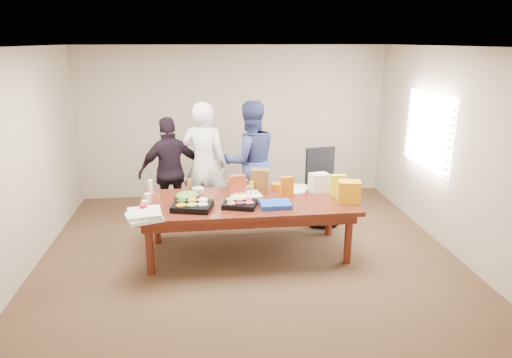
{
  "coord_description": "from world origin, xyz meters",
  "views": [
    {
      "loc": [
        -0.55,
        -5.57,
        2.77
      ],
      "look_at": [
        0.12,
        0.1,
        1.01
      ],
      "focal_mm": 31.64,
      "sensor_mm": 36.0,
      "label": 1
    }
  ],
  "objects": [
    {
      "name": "chip_bag_orange",
      "position": [
        0.55,
        0.13,
        0.88
      ],
      "size": [
        0.18,
        0.1,
        0.27
      ],
      "primitive_type": "cube",
      "rotation": [
        0.0,
        0.0,
        0.16
      ],
      "color": "orange",
      "rests_on": "conference_table"
    },
    {
      "name": "person_right",
      "position": [
        0.17,
        1.24,
        0.95
      ],
      "size": [
        1.04,
        0.88,
        1.9
      ],
      "primitive_type": "imported",
      "rotation": [
        0.0,
        0.0,
        3.33
      ],
      "color": "navy",
      "rests_on": "floor"
    },
    {
      "name": "dip_bowl_a",
      "position": [
        0.05,
        0.47,
        0.78
      ],
      "size": [
        0.16,
        0.16,
        0.05
      ],
      "primitive_type": "cylinder",
      "rotation": [
        0.0,
        0.0,
        0.17
      ],
      "color": "#F6E0C8",
      "rests_on": "conference_table"
    },
    {
      "name": "dressing_bottle",
      "position": [
        -0.77,
        0.49,
        0.84
      ],
      "size": [
        0.06,
        0.06,
        0.18
      ],
      "primitive_type": "cylinder",
      "rotation": [
        0.0,
        0.0,
        0.09
      ],
      "color": "brown",
      "rests_on": "conference_table"
    },
    {
      "name": "kraft_bag",
      "position": [
        0.21,
        0.33,
        0.91
      ],
      "size": [
        0.28,
        0.22,
        0.33
      ],
      "primitive_type": "cube",
      "rotation": [
        0.0,
        0.0,
        -0.33
      ],
      "color": "brown",
      "rests_on": "conference_table"
    },
    {
      "name": "conference_table",
      "position": [
        0.0,
        0.0,
        0.38
      ],
      "size": [
        2.8,
        1.2,
        0.75
      ],
      "primitive_type": "cube",
      "color": "#4C1C0F",
      "rests_on": "floor"
    },
    {
      "name": "veggie_tray",
      "position": [
        -0.72,
        -0.23,
        0.79
      ],
      "size": [
        0.55,
        0.47,
        0.07
      ],
      "primitive_type": "cube",
      "rotation": [
        0.0,
        0.0,
        -0.24
      ],
      "color": "black",
      "rests_on": "conference_table"
    },
    {
      "name": "ceiling",
      "position": [
        0.0,
        0.0,
        2.71
      ],
      "size": [
        5.5,
        5.0,
        0.02
      ],
      "primitive_type": "cube",
      "color": "white",
      "rests_on": "wall_back"
    },
    {
      "name": "mustard_bottle",
      "position": [
        0.09,
        0.28,
        0.83
      ],
      "size": [
        0.06,
        0.06,
        0.17
      ],
      "primitive_type": "cylinder",
      "rotation": [
        0.0,
        0.0,
        -0.07
      ],
      "color": "yellow",
      "rests_on": "conference_table"
    },
    {
      "name": "bread_loaf",
      "position": [
        -0.09,
        0.52,
        0.81
      ],
      "size": [
        0.31,
        0.18,
        0.12
      ],
      "primitive_type": "cube",
      "rotation": [
        0.0,
        0.0,
        0.18
      ],
      "color": "brown",
      "rests_on": "conference_table"
    },
    {
      "name": "wall_back",
      "position": [
        0.0,
        2.5,
        1.35
      ],
      "size": [
        5.5,
        0.04,
        2.7
      ],
      "primitive_type": "cube",
      "color": "beige",
      "rests_on": "floor"
    },
    {
      "name": "red_cup",
      "position": [
        -1.3,
        -0.35,
        0.81
      ],
      "size": [
        0.1,
        0.1,
        0.13
      ],
      "primitive_type": "cylinder",
      "rotation": [
        0.0,
        0.0,
        0.04
      ],
      "color": "red",
      "rests_on": "conference_table"
    },
    {
      "name": "wall_left",
      "position": [
        -2.75,
        0.0,
        1.35
      ],
      "size": [
        0.04,
        5.0,
        2.7
      ],
      "primitive_type": "cube",
      "color": "beige",
      "rests_on": "floor"
    },
    {
      "name": "window_panel",
      "position": [
        2.72,
        0.6,
        1.5
      ],
      "size": [
        0.03,
        1.4,
        1.1
      ],
      "primitive_type": "cube",
      "color": "white",
      "rests_on": "wall_right"
    },
    {
      "name": "plate_b",
      "position": [
        0.8,
        0.45,
        0.76
      ],
      "size": [
        0.31,
        0.31,
        0.02
      ],
      "primitive_type": "cylinder",
      "rotation": [
        0.0,
        0.0,
        -0.23
      ],
      "color": "silver",
      "rests_on": "conference_table"
    },
    {
      "name": "chip_bag_blue",
      "position": [
        0.33,
        -0.27,
        0.78
      ],
      "size": [
        0.39,
        0.3,
        0.06
      ],
      "primitive_type": "cube",
      "rotation": [
        0.0,
        0.0,
        0.03
      ],
      "color": "#1D42BC",
      "rests_on": "conference_table"
    },
    {
      "name": "sheet_cake",
      "position": [
        -0.02,
        0.05,
        0.78
      ],
      "size": [
        0.43,
        0.35,
        0.07
      ],
      "primitive_type": "cube",
      "rotation": [
        0.0,
        0.0,
        0.17
      ],
      "color": "white",
      "rests_on": "conference_table"
    },
    {
      "name": "dip_bowl_b",
      "position": [
        -0.65,
        0.41,
        0.78
      ],
      "size": [
        0.19,
        0.19,
        0.07
      ],
      "primitive_type": "cylinder",
      "rotation": [
        0.0,
        0.0,
        -0.15
      ],
      "color": "beige",
      "rests_on": "conference_table"
    },
    {
      "name": "grocery_bag_yellow",
      "position": [
        1.3,
        -0.21,
        0.89
      ],
      "size": [
        0.31,
        0.24,
        0.28
      ],
      "primitive_type": "cube",
      "rotation": [
        0.0,
        0.0,
        -0.18
      ],
      "color": "#FAAC15",
      "rests_on": "conference_table"
    },
    {
      "name": "grocery_bag_white",
      "position": [
        1.02,
        0.24,
        0.88
      ],
      "size": [
        0.28,
        0.23,
        0.26
      ],
      "primitive_type": "cube",
      "rotation": [
        0.0,
        0.0,
        0.22
      ],
      "color": "white",
      "rests_on": "conference_table"
    },
    {
      "name": "ranch_bottle",
      "position": [
        -1.3,
        0.47,
        0.84
      ],
      "size": [
        0.08,
        0.08,
        0.18
      ],
      "primitive_type": "cylinder",
      "rotation": [
        0.0,
        0.0,
        0.34
      ],
      "color": "#F1EFCA",
      "rests_on": "conference_table"
    },
    {
      "name": "plate_a",
      "position": [
        0.71,
        0.29,
        0.76
      ],
      "size": [
        0.31,
        0.31,
        0.02
      ],
      "primitive_type": "cylinder",
      "rotation": [
        0.0,
        0.0,
        -0.18
      ],
      "color": "white",
      "rests_on": "conference_table"
    },
    {
      "name": "pizza_box_upper",
      "position": [
        -1.28,
        -0.48,
        0.82
      ],
      "size": [
        0.44,
        0.44,
        0.04
      ],
      "primitive_type": "cube",
      "rotation": [
        0.0,
        0.0,
        0.17
      ],
      "color": "silver",
      "rests_on": "pizza_box_lower"
    },
    {
      "name": "salad_bowl",
      "position": [
        -0.79,
        0.0,
        0.8
      ],
      "size": [
        0.4,
        0.4,
        0.11
      ],
      "primitive_type": "cylinder",
      "rotation": [
        0.0,
        0.0,
        -0.2
      ],
      "color": "black",
      "rests_on": "conference_table"
    },
    {
      "name": "office_chair",
      "position": [
        1.26,
        0.9,
        0.56
      ],
      "size": [
        0.66,
        0.66,
        1.12
      ],
      "primitive_type": "cube",
      "rotation": [
        0.0,
        0.0,
        0.18
      ],
      "color": "black",
      "rests_on": "floor"
    },
    {
      "name": "fruit_tray",
      "position": [
        -0.12,
        -0.22,
        0.78
      ],
      "size": [
        0.49,
        0.42,
        0.06
      ],
      "primitive_type": "cube",
      "rotation": [
        0.0,
        0.0,
        -0.28
      ],
      "color": "black",
      "rests_on": "conference_table"
    },
    {
      "name": "mayo_jar",
      "position": [
        0.22,
        0.46,
        0.82
      ],
      "size": [
        0.11,
        0.11,
        0.14
      ],
      "primitive_type": "cylinder",
      "rotation": [
        0.0,
        0.0,
        0.23
      ],
      "color": "white",
      "rests_on": "conference_table"
    },
    {
      "name": "chip_bag_red",
      "position": [
        -0.12,
        0.13,
        0.9
      ],
      "size": [
        0.23,
        0.13,
        0.31
      ],
      "primitive_type": "cube",
      "rotation": [
        0.0,
        0.0,
        0.24
      ],
      "color": "#B33A1E",
      "rests_on": "conference_table"
    },
    {
      "name": "wall_right",
      "position": [
        2.75,
        0.0,
        1.35
      ],
      "size": [
        0.04,
        5.0,
        2.7
      ],
      "primitive_type": "cube",
      "color": "beige",
      "rests_on": "floor"
    },
    {
      "name": "banana_bunch",
      "position": [
        0.52,
        0.45,
        0.79
      ],
      "size": [
        0.24,
        0.15,
        0.08
      ],
      "primitive_type": "cube",
      "rotation": [
        0.0,
        0.0,
        -0.07
      ],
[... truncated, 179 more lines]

